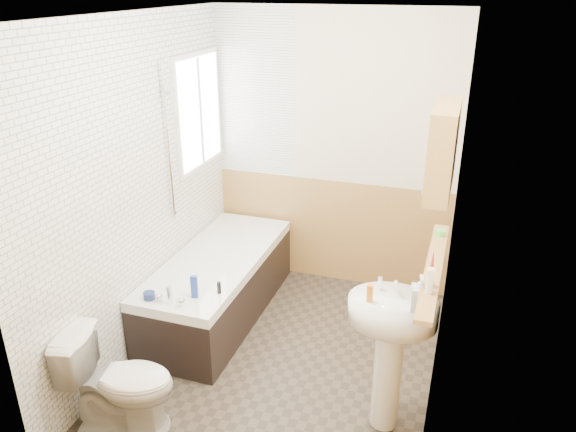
% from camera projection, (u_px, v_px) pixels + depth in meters
% --- Properties ---
extents(floor, '(2.80, 2.80, 0.00)m').
position_uv_depth(floor, '(282.00, 362.00, 4.28)').
color(floor, '#312A22').
rests_on(floor, ground).
extents(ceiling, '(2.80, 2.80, 0.00)m').
position_uv_depth(ceiling, '(280.00, 15.00, 3.30)').
color(ceiling, white).
rests_on(ceiling, ground).
extents(wall_back, '(2.20, 0.02, 2.50)m').
position_uv_depth(wall_back, '(333.00, 153.00, 5.02)').
color(wall_back, beige).
rests_on(wall_back, ground).
extents(wall_front, '(2.20, 0.02, 2.50)m').
position_uv_depth(wall_front, '(180.00, 323.00, 2.56)').
color(wall_front, beige).
rests_on(wall_front, ground).
extents(wall_left, '(0.02, 2.80, 2.50)m').
position_uv_depth(wall_left, '(138.00, 192.00, 4.11)').
color(wall_left, beige).
rests_on(wall_left, ground).
extents(wall_right, '(0.02, 2.80, 2.50)m').
position_uv_depth(wall_right, '(451.00, 232.00, 3.46)').
color(wall_right, beige).
rests_on(wall_right, ground).
extents(wainscot_right, '(0.01, 2.80, 1.00)m').
position_uv_depth(wainscot_right, '(434.00, 333.00, 3.76)').
color(wainscot_right, '#B18548').
rests_on(wainscot_right, wall_right).
extents(wainscot_back, '(2.20, 0.01, 1.00)m').
position_uv_depth(wainscot_back, '(329.00, 231.00, 5.29)').
color(wainscot_back, '#B18548').
rests_on(wainscot_back, wall_back).
extents(tile_cladding_left, '(0.01, 2.80, 2.50)m').
position_uv_depth(tile_cladding_left, '(141.00, 193.00, 4.10)').
color(tile_cladding_left, white).
rests_on(tile_cladding_left, wall_left).
extents(tile_return_back, '(0.75, 0.01, 1.50)m').
position_uv_depth(tile_return_back, '(255.00, 93.00, 5.01)').
color(tile_return_back, white).
rests_on(tile_return_back, wall_back).
extents(window, '(0.03, 0.79, 0.99)m').
position_uv_depth(window, '(199.00, 112.00, 4.77)').
color(window, white).
rests_on(window, wall_left).
extents(bathtub, '(0.70, 1.76, 0.70)m').
position_uv_depth(bathtub, '(219.00, 284.00, 4.78)').
color(bathtub, black).
rests_on(bathtub, floor).
extents(shower_riser, '(0.11, 0.08, 1.25)m').
position_uv_depth(shower_riser, '(168.00, 130.00, 4.27)').
color(shower_riser, silver).
rests_on(shower_riser, wall_left).
extents(toilet, '(0.77, 0.53, 0.69)m').
position_uv_depth(toilet, '(120.00, 382.00, 3.55)').
color(toilet, white).
rests_on(toilet, floor).
extents(sink, '(0.54, 0.44, 1.05)m').
position_uv_depth(sink, '(390.00, 338.00, 3.44)').
color(sink, white).
rests_on(sink, floor).
extents(pine_shelf, '(0.10, 1.27, 0.03)m').
position_uv_depth(pine_shelf, '(434.00, 268.00, 3.42)').
color(pine_shelf, '#B18548').
rests_on(pine_shelf, wall_right).
extents(medicine_cabinet, '(0.14, 0.57, 0.51)m').
position_uv_depth(medicine_cabinet, '(443.00, 150.00, 3.17)').
color(medicine_cabinet, '#B18548').
rests_on(medicine_cabinet, wall_right).
extents(foam_can, '(0.05, 0.05, 0.15)m').
position_uv_depth(foam_can, '(430.00, 281.00, 3.09)').
color(foam_can, silver).
rests_on(foam_can, pine_shelf).
extents(green_bottle, '(0.06, 0.06, 0.24)m').
position_uv_depth(green_bottle, '(432.00, 268.00, 3.14)').
color(green_bottle, maroon).
rests_on(green_bottle, pine_shelf).
extents(black_jar, '(0.07, 0.07, 0.04)m').
position_uv_depth(black_jar, '(440.00, 233.00, 3.80)').
color(black_jar, '#59C647').
rests_on(black_jar, pine_shelf).
extents(soap_bottle, '(0.13, 0.23, 0.10)m').
position_uv_depth(soap_bottle, '(419.00, 302.00, 3.23)').
color(soap_bottle, silver).
rests_on(soap_bottle, sink).
extents(clear_bottle, '(0.04, 0.04, 0.11)m').
position_uv_depth(clear_bottle, '(370.00, 293.00, 3.31)').
color(clear_bottle, orange).
rests_on(clear_bottle, sink).
extents(blue_gel, '(0.05, 0.04, 0.18)m').
position_uv_depth(blue_gel, '(194.00, 287.00, 4.04)').
color(blue_gel, '#19339E').
rests_on(blue_gel, bathtub).
extents(cream_jar, '(0.11, 0.11, 0.05)m').
position_uv_depth(cream_jar, '(149.00, 296.00, 4.05)').
color(cream_jar, navy).
rests_on(cream_jar, bathtub).
extents(orange_bottle, '(0.04, 0.04, 0.09)m').
position_uv_depth(orange_bottle, '(219.00, 288.00, 4.11)').
color(orange_bottle, black).
rests_on(orange_bottle, bathtub).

